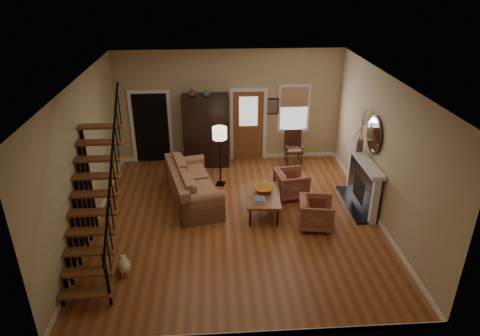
{
  "coord_description": "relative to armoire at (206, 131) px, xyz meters",
  "views": [
    {
      "loc": [
        -0.49,
        -8.47,
        5.41
      ],
      "look_at": [
        0.1,
        0.4,
        1.15
      ],
      "focal_mm": 32.0,
      "sensor_mm": 36.0,
      "label": 1
    }
  ],
  "objects": [
    {
      "name": "vase_b",
      "position": [
        0.05,
        -0.1,
        1.16
      ],
      "size": [
        0.2,
        0.2,
        0.21
      ],
      "primitive_type": "imported",
      "color": "#334C60",
      "rests_on": "armoire"
    },
    {
      "name": "dog",
      "position": [
        -1.58,
        -4.91,
        -0.9
      ],
      "size": [
        0.35,
        0.47,
        0.3
      ],
      "primitive_type": null,
      "rotation": [
        0.0,
        0.0,
        0.27
      ],
      "color": "beige",
      "rests_on": "ground"
    },
    {
      "name": "sofa",
      "position": [
        -0.33,
        -2.2,
        -0.61
      ],
      "size": [
        1.54,
        2.53,
        0.88
      ],
      "primitive_type": null,
      "rotation": [
        0.0,
        0.0,
        0.23
      ],
      "color": "#966344",
      "rests_on": "ground"
    },
    {
      "name": "staircase",
      "position": [
        -2.08,
        -4.45,
        0.55
      ],
      "size": [
        0.94,
        2.8,
        3.2
      ],
      "primitive_type": null,
      "color": "brown",
      "rests_on": "ground"
    },
    {
      "name": "fireplace",
      "position": [
        3.83,
        -2.65,
        -0.31
      ],
      "size": [
        0.33,
        1.95,
        2.3
      ],
      "color": "black",
      "rests_on": "ground"
    },
    {
      "name": "armoire",
      "position": [
        0.0,
        0.0,
        0.0
      ],
      "size": [
        1.3,
        0.6,
        2.1
      ],
      "primitive_type": null,
      "color": "black",
      "rests_on": "ground"
    },
    {
      "name": "side_chair",
      "position": [
        2.55,
        -0.2,
        -0.54
      ],
      "size": [
        0.54,
        0.54,
        1.02
      ],
      "primitive_type": null,
      "color": "#3C2013",
      "rests_on": "ground"
    },
    {
      "name": "coffee_table",
      "position": [
        1.34,
        -2.88,
        -0.8
      ],
      "size": [
        0.88,
        1.38,
        0.51
      ],
      "primitive_type": null,
      "rotation": [
        0.0,
        0.0,
        -0.08
      ],
      "color": "brown",
      "rests_on": "ground"
    },
    {
      "name": "vase_a",
      "position": [
        -0.35,
        -0.1,
        1.17
      ],
      "size": [
        0.24,
        0.24,
        0.25
      ],
      "primitive_type": "imported",
      "color": "#4C2619",
      "rests_on": "armoire"
    },
    {
      "name": "armchair_right",
      "position": [
        2.16,
        -2.11,
        -0.7
      ],
      "size": [
        0.88,
        0.86,
        0.7
      ],
      "primitive_type": "imported",
      "rotation": [
        0.0,
        0.0,
        1.73
      ],
      "color": "brown",
      "rests_on": "ground"
    },
    {
      "name": "armchair_left",
      "position": [
        2.46,
        -3.54,
        -0.7
      ],
      "size": [
        0.88,
        0.86,
        0.7
      ],
      "primitive_type": "imported",
      "rotation": [
        0.0,
        0.0,
        1.4
      ],
      "color": "brown",
      "rests_on": "ground"
    },
    {
      "name": "floor_lamp",
      "position": [
        0.37,
        -1.35,
        -0.23
      ],
      "size": [
        0.45,
        0.45,
        1.64
      ],
      "primitive_type": null,
      "rotation": [
        0.0,
        0.0,
        -0.23
      ],
      "color": "black",
      "rests_on": "ground"
    },
    {
      "name": "room",
      "position": [
        0.29,
        -1.39,
        0.46
      ],
      "size": [
        7.0,
        7.33,
        3.3
      ],
      "color": "#975026",
      "rests_on": "ground"
    },
    {
      "name": "bowl",
      "position": [
        1.39,
        -2.73,
        -0.49
      ],
      "size": [
        0.45,
        0.45,
        0.11
      ],
      "primitive_type": "imported",
      "color": "orange",
      "rests_on": "coffee_table"
    },
    {
      "name": "books",
      "position": [
        1.22,
        -3.18,
        -0.51
      ],
      "size": [
        0.24,
        0.33,
        0.06
      ],
      "primitive_type": null,
      "color": "beige",
      "rests_on": "coffee_table"
    }
  ]
}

